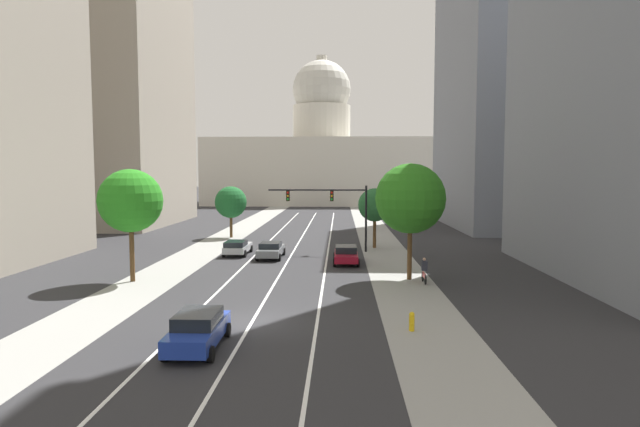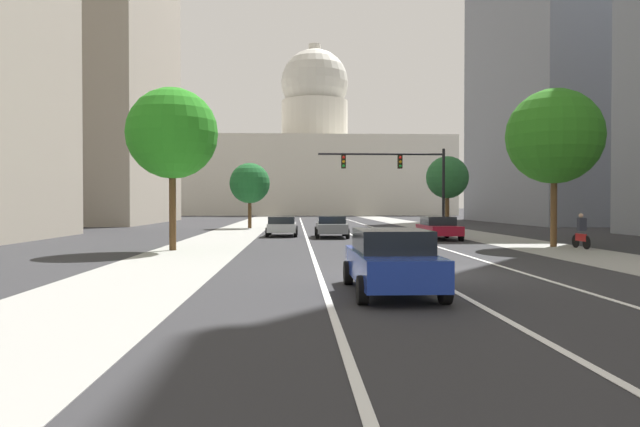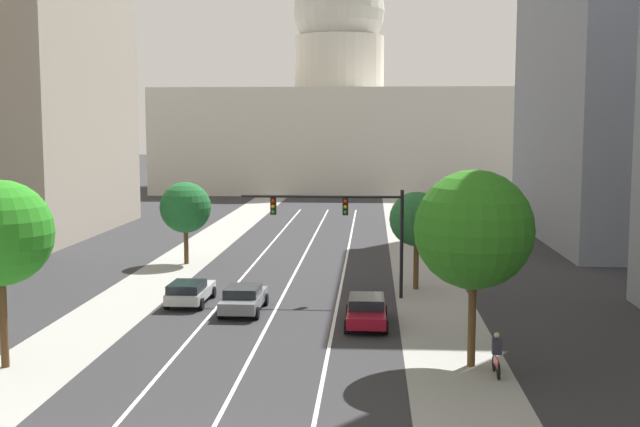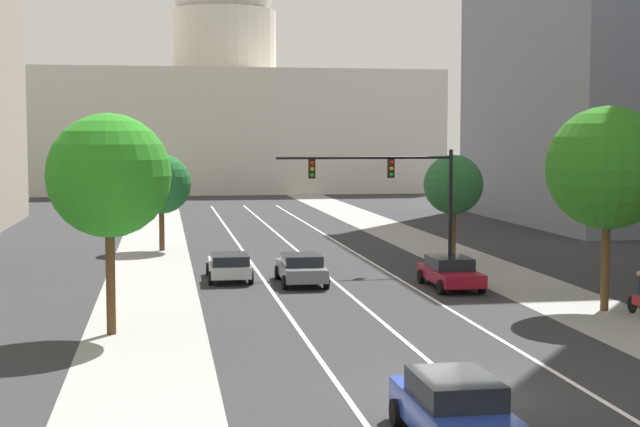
{
  "view_description": "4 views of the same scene",
  "coord_description": "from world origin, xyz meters",
  "px_view_note": "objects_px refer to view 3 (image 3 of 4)",
  "views": [
    {
      "loc": [
        4.33,
        -25.42,
        7.4
      ],
      "look_at": [
        2.31,
        27.7,
        3.21
      ],
      "focal_mm": 29.64,
      "sensor_mm": 36.0,
      "label": 1
    },
    {
      "loc": [
        -3.97,
        -18.0,
        2.2
      ],
      "look_at": [
        -2.23,
        22.13,
        1.51
      ],
      "focal_mm": 32.5,
      "sensor_mm": 36.0,
      "label": 2
    },
    {
      "loc": [
        5.06,
        -20.96,
        9.74
      ],
      "look_at": [
        1.37,
        35.05,
        3.48
      ],
      "focal_mm": 44.56,
      "sensor_mm": 36.0,
      "label": 3
    },
    {
      "loc": [
        -7.87,
        -23.59,
        6.78
      ],
      "look_at": [
        0.5,
        26.77,
        2.66
      ],
      "focal_mm": 53.16,
      "sensor_mm": 36.0,
      "label": 4
    }
  ],
  "objects_px": {
    "street_tree_mid_right": "(417,219)",
    "street_tree_near_left": "(0,233)",
    "car_gray": "(244,298)",
    "cyclist": "(497,354)",
    "car_silver": "(190,291)",
    "traffic_signal_mast": "(348,218)",
    "street_tree_near_right": "(474,230)",
    "street_tree_mid_left": "(185,208)",
    "capitol_building": "(339,122)",
    "car_crimson": "(366,310)"
  },
  "relations": [
    {
      "from": "street_tree_mid_right",
      "to": "street_tree_near_left",
      "type": "bearing_deg",
      "value": -136.4
    },
    {
      "from": "car_gray",
      "to": "cyclist",
      "type": "xyz_separation_m",
      "value": [
        11.56,
        -9.88,
        0.11
      ]
    },
    {
      "from": "car_silver",
      "to": "street_tree_near_left",
      "type": "bearing_deg",
      "value": 158.12
    },
    {
      "from": "cyclist",
      "to": "street_tree_near_left",
      "type": "relative_size",
      "value": 0.23
    },
    {
      "from": "traffic_signal_mast",
      "to": "cyclist",
      "type": "distance_m",
      "value": 15.55
    },
    {
      "from": "car_gray",
      "to": "street_tree_near_right",
      "type": "height_order",
      "value": "street_tree_near_right"
    },
    {
      "from": "street_tree_mid_left",
      "to": "street_tree_near_right",
      "type": "bearing_deg",
      "value": -53.12
    },
    {
      "from": "capitol_building",
      "to": "traffic_signal_mast",
      "type": "relative_size",
      "value": 5.7
    },
    {
      "from": "capitol_building",
      "to": "street_tree_mid_left",
      "type": "height_order",
      "value": "capitol_building"
    },
    {
      "from": "car_crimson",
      "to": "car_gray",
      "type": "bearing_deg",
      "value": 70.2
    },
    {
      "from": "car_gray",
      "to": "cyclist",
      "type": "relative_size",
      "value": 2.71
    },
    {
      "from": "street_tree_near_left",
      "to": "street_tree_near_right",
      "type": "bearing_deg",
      "value": 4.23
    },
    {
      "from": "street_tree_near_left",
      "to": "street_tree_mid_left",
      "type": "distance_m",
      "value": 24.3
    },
    {
      "from": "street_tree_near_right",
      "to": "car_silver",
      "type": "bearing_deg",
      "value": 143.69
    },
    {
      "from": "car_gray",
      "to": "street_tree_mid_right",
      "type": "bearing_deg",
      "value": -54.34
    },
    {
      "from": "traffic_signal_mast",
      "to": "car_silver",
      "type": "bearing_deg",
      "value": -164.94
    },
    {
      "from": "traffic_signal_mast",
      "to": "street_tree_mid_right",
      "type": "xyz_separation_m",
      "value": [
        3.99,
        2.62,
        -0.35
      ]
    },
    {
      "from": "car_gray",
      "to": "car_crimson",
      "type": "height_order",
      "value": "car_crimson"
    },
    {
      "from": "street_tree_near_left",
      "to": "street_tree_mid_left",
      "type": "xyz_separation_m",
      "value": [
        1.71,
        24.2,
        -1.47
      ]
    },
    {
      "from": "car_crimson",
      "to": "street_tree_near_left",
      "type": "relative_size",
      "value": 0.61
    },
    {
      "from": "traffic_signal_mast",
      "to": "cyclist",
      "type": "height_order",
      "value": "traffic_signal_mast"
    },
    {
      "from": "street_tree_mid_right",
      "to": "street_tree_near_left",
      "type": "distance_m",
      "value": 24.06
    },
    {
      "from": "capitol_building",
      "to": "street_tree_mid_right",
      "type": "distance_m",
      "value": 73.31
    },
    {
      "from": "street_tree_near_left",
      "to": "car_silver",
      "type": "bearing_deg",
      "value": 67.34
    },
    {
      "from": "car_gray",
      "to": "street_tree_mid_left",
      "type": "distance_m",
      "value": 15.84
    },
    {
      "from": "capitol_building",
      "to": "street_tree_near_right",
      "type": "relative_size",
      "value": 6.52
    },
    {
      "from": "capitol_building",
      "to": "car_silver",
      "type": "distance_m",
      "value": 78.31
    },
    {
      "from": "car_gray",
      "to": "street_tree_near_left",
      "type": "bearing_deg",
      "value": 141.98
    },
    {
      "from": "street_tree_near_right",
      "to": "street_tree_mid_right",
      "type": "height_order",
      "value": "street_tree_near_right"
    },
    {
      "from": "cyclist",
      "to": "capitol_building",
      "type": "bearing_deg",
      "value": 5.41
    },
    {
      "from": "traffic_signal_mast",
      "to": "street_tree_mid_left",
      "type": "distance_m",
      "value": 15.56
    },
    {
      "from": "street_tree_near_left",
      "to": "traffic_signal_mast",
      "type": "bearing_deg",
      "value": 46.13
    },
    {
      "from": "street_tree_near_right",
      "to": "street_tree_near_left",
      "type": "bearing_deg",
      "value": -175.77
    },
    {
      "from": "street_tree_mid_right",
      "to": "car_gray",
      "type": "bearing_deg",
      "value": -145.09
    },
    {
      "from": "street_tree_near_right",
      "to": "capitol_building",
      "type": "bearing_deg",
      "value": 95.93
    },
    {
      "from": "car_silver",
      "to": "traffic_signal_mast",
      "type": "relative_size",
      "value": 0.49
    },
    {
      "from": "car_crimson",
      "to": "street_tree_near_right",
      "type": "relative_size",
      "value": 0.58
    },
    {
      "from": "street_tree_mid_right",
      "to": "traffic_signal_mast",
      "type": "bearing_deg",
      "value": -146.7
    },
    {
      "from": "car_gray",
      "to": "car_silver",
      "type": "relative_size",
      "value": 1.04
    },
    {
      "from": "capitol_building",
      "to": "car_crimson",
      "type": "distance_m",
      "value": 82.15
    },
    {
      "from": "cyclist",
      "to": "street_tree_near_right",
      "type": "bearing_deg",
      "value": 33.52
    },
    {
      "from": "street_tree_mid_right",
      "to": "street_tree_near_left",
      "type": "height_order",
      "value": "street_tree_near_left"
    },
    {
      "from": "traffic_signal_mast",
      "to": "street_tree_mid_left",
      "type": "height_order",
      "value": "traffic_signal_mast"
    },
    {
      "from": "capitol_building",
      "to": "street_tree_near_right",
      "type": "bearing_deg",
      "value": -84.07
    },
    {
      "from": "car_gray",
      "to": "cyclist",
      "type": "bearing_deg",
      "value": -129.77
    },
    {
      "from": "cyclist",
      "to": "street_tree_near_right",
      "type": "distance_m",
      "value": 4.95
    },
    {
      "from": "car_silver",
      "to": "car_crimson",
      "type": "bearing_deg",
      "value": -111.1
    },
    {
      "from": "car_silver",
      "to": "street_tree_near_right",
      "type": "relative_size",
      "value": 0.56
    },
    {
      "from": "cyclist",
      "to": "street_tree_mid_right",
      "type": "xyz_separation_m",
      "value": [
        -2.24,
        16.38,
        3.34
      ]
    },
    {
      "from": "car_crimson",
      "to": "street_tree_mid_left",
      "type": "distance_m",
      "value": 21.09
    }
  ]
}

